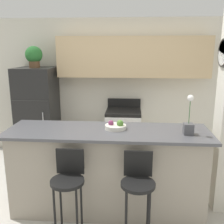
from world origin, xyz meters
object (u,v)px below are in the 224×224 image
object	(u,v)px
stove_range	(123,134)
bar_stool_right	(138,185)
bar_stool_left	(68,182)
potted_plant_on_fridge	(34,56)
refrigerator	(38,113)
fruit_bowl	(116,126)
orchid_vase	(189,123)
trash_bin	(66,151)

from	to	relation	value
stove_range	bar_stool_right	size ratio (longest dim) A/B	1.10
bar_stool_left	potted_plant_on_fridge	xyz separation A→B (m)	(-1.10, 2.16, 1.23)
refrigerator	fruit_bowl	size ratio (longest dim) A/B	6.54
potted_plant_on_fridge	orchid_vase	distance (m)	3.01
refrigerator	bar_stool_left	size ratio (longest dim) A/B	1.72
potted_plant_on_fridge	trash_bin	xyz separation A→B (m)	(0.56, -0.23, -1.69)
bar_stool_right	trash_bin	xyz separation A→B (m)	(-1.26, 1.92, -0.46)
stove_range	fruit_bowl	world-z (taller)	fruit_bowl
trash_bin	potted_plant_on_fridge	bearing A→B (deg)	157.26
refrigerator	potted_plant_on_fridge	world-z (taller)	potted_plant_on_fridge
bar_stool_left	orchid_vase	xyz separation A→B (m)	(1.29, 0.45, 0.54)
stove_range	fruit_bowl	distance (m)	1.74
stove_range	bar_stool_left	world-z (taller)	stove_range
bar_stool_left	orchid_vase	bearing A→B (deg)	19.24
orchid_vase	fruit_bowl	xyz separation A→B (m)	(-0.83, 0.13, -0.10)
potted_plant_on_fridge	trash_bin	size ratio (longest dim) A/B	0.99
bar_stool_right	orchid_vase	world-z (taller)	orchid_vase
orchid_vase	fruit_bowl	world-z (taller)	orchid_vase
refrigerator	fruit_bowl	distance (m)	2.23
refrigerator	bar_stool_right	world-z (taller)	refrigerator
stove_range	bar_stool_left	size ratio (longest dim) A/B	1.10
potted_plant_on_fridge	fruit_bowl	distance (m)	2.35
refrigerator	bar_stool_left	world-z (taller)	refrigerator
potted_plant_on_fridge	orchid_vase	world-z (taller)	potted_plant_on_fridge
fruit_bowl	trash_bin	distance (m)	1.90
fruit_bowl	refrigerator	bearing A→B (deg)	134.56
refrigerator	orchid_vase	world-z (taller)	refrigerator
potted_plant_on_fridge	stove_range	bearing A→B (deg)	1.44
stove_range	trash_bin	size ratio (longest dim) A/B	2.82
refrigerator	potted_plant_on_fridge	distance (m)	1.04
bar_stool_right	potted_plant_on_fridge	world-z (taller)	potted_plant_on_fridge
refrigerator	stove_range	world-z (taller)	refrigerator
orchid_vase	fruit_bowl	size ratio (longest dim) A/B	1.77
stove_range	trash_bin	world-z (taller)	stove_range
bar_stool_left	trash_bin	distance (m)	2.05
bar_stool_right	potted_plant_on_fridge	xyz separation A→B (m)	(-1.82, 2.16, 1.23)
orchid_vase	bar_stool_right	bearing A→B (deg)	-141.47
trash_bin	stove_range	bearing A→B (deg)	14.83
refrigerator	trash_bin	bearing A→B (deg)	-22.73
bar_stool_right	trash_bin	distance (m)	2.35
stove_range	trash_bin	distance (m)	1.10
bar_stool_right	fruit_bowl	xyz separation A→B (m)	(-0.27, 0.58, 0.44)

